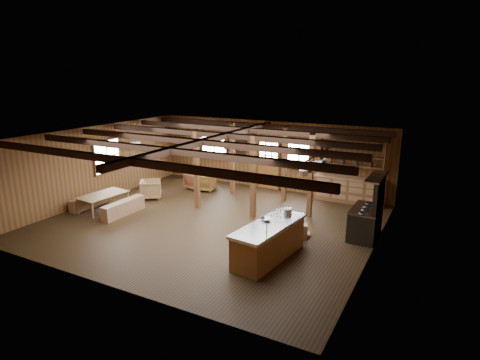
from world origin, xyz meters
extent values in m
cube|color=black|center=(0.00, 0.00, -0.01)|extent=(10.00, 9.00, 0.02)
cube|color=black|center=(0.00, 0.00, 2.81)|extent=(10.00, 9.00, 0.02)
cube|color=#573819|center=(-5.01, 0.00, 1.40)|extent=(0.02, 9.00, 2.80)
cube|color=#573819|center=(5.01, 0.00, 1.40)|extent=(0.02, 9.00, 2.80)
cube|color=#573819|center=(0.00, 4.51, 1.40)|extent=(10.00, 0.02, 2.80)
cube|color=#573819|center=(0.00, -4.51, 1.40)|extent=(10.00, 0.02, 2.80)
cube|color=black|center=(0.00, -3.50, 2.68)|extent=(9.80, 0.12, 0.18)
cube|color=black|center=(0.00, -2.00, 2.68)|extent=(9.80, 0.12, 0.18)
cube|color=black|center=(0.00, -0.50, 2.68)|extent=(9.80, 0.12, 0.18)
cube|color=black|center=(0.00, 1.00, 2.68)|extent=(9.80, 0.12, 0.18)
cube|color=black|center=(0.00, 2.50, 2.68)|extent=(9.80, 0.12, 0.18)
cube|color=black|center=(0.00, 3.80, 2.68)|extent=(9.80, 0.12, 0.18)
cube|color=black|center=(0.00, 0.00, 2.68)|extent=(0.18, 8.82, 0.18)
cube|color=#3F1F12|center=(-1.20, 1.00, 1.40)|extent=(0.15, 0.15, 2.80)
cube|color=#3F1F12|center=(-1.00, 3.20, 1.40)|extent=(0.15, 0.15, 2.80)
cube|color=#3F1F12|center=(1.00, 1.00, 1.40)|extent=(0.15, 0.15, 2.80)
cube|color=#3F1F12|center=(1.20, 3.20, 1.40)|extent=(0.15, 0.15, 2.80)
cube|color=#3F1F12|center=(2.60, 2.00, 1.40)|extent=(0.15, 0.15, 2.80)
cube|color=brown|center=(0.00, 4.45, 0.55)|extent=(0.90, 0.06, 1.10)
cube|color=#3F1F12|center=(-0.48, 4.45, 1.05)|extent=(0.06, 0.08, 2.10)
cube|color=#3F1F12|center=(0.48, 4.45, 1.05)|extent=(0.06, 0.08, 2.10)
cube|color=#3F1F12|center=(0.00, 4.45, 2.12)|extent=(1.02, 0.08, 0.06)
cube|color=white|center=(0.00, 4.45, 1.55)|extent=(0.84, 0.02, 0.90)
cube|color=white|center=(-2.60, 4.46, 1.60)|extent=(1.20, 0.02, 1.20)
cube|color=#3F1F12|center=(-2.60, 4.46, 1.60)|extent=(1.32, 0.06, 1.32)
cube|color=white|center=(1.30, 4.46, 1.60)|extent=(0.90, 0.02, 1.20)
cube|color=#3F1F12|center=(1.30, 4.46, 1.60)|extent=(1.02, 0.06, 1.32)
cube|color=white|center=(-4.96, 0.50, 1.60)|extent=(0.02, 1.20, 1.20)
cube|color=#3F1F12|center=(-4.96, 0.50, 1.60)|extent=(0.14, 1.24, 1.32)
cube|color=beige|center=(-1.30, 4.46, 1.80)|extent=(0.50, 0.03, 0.40)
cube|color=black|center=(-1.30, 4.45, 1.80)|extent=(0.55, 0.02, 0.45)
cube|color=beige|center=(-1.90, 4.46, 1.70)|extent=(0.35, 0.03, 0.45)
cube|color=black|center=(-1.90, 4.45, 1.70)|extent=(0.40, 0.02, 0.50)
cube|color=beige|center=(-1.30, 4.46, 1.30)|extent=(0.40, 0.03, 0.30)
cube|color=black|center=(-1.30, 4.45, 1.30)|extent=(0.45, 0.02, 0.35)
cube|color=brown|center=(3.40, 4.20, 0.45)|extent=(2.50, 0.55, 0.90)
cube|color=#8B5E3F|center=(3.40, 4.18, 0.93)|extent=(2.55, 0.60, 0.06)
cube|color=brown|center=(3.40, 4.25, 1.40)|extent=(2.30, 0.35, 0.04)
cube|color=brown|center=(3.40, 4.25, 1.75)|extent=(2.30, 0.35, 0.04)
cube|color=brown|center=(3.40, 4.25, 2.10)|extent=(2.30, 0.35, 0.04)
cube|color=brown|center=(2.25, 4.25, 1.75)|extent=(0.04, 0.35, 1.40)
cube|color=brown|center=(4.55, 4.25, 1.75)|extent=(0.04, 0.35, 1.40)
cylinder|color=#2C2C2F|center=(-3.00, 0.00, 2.58)|extent=(0.02, 0.02, 0.45)
cone|color=silver|center=(-3.00, 0.00, 2.25)|extent=(0.36, 0.36, 0.22)
cylinder|color=#2C2C2F|center=(-1.50, 2.00, 2.58)|extent=(0.02, 0.02, 0.45)
cone|color=silver|center=(-1.50, 2.00, 2.25)|extent=(0.36, 0.36, 0.22)
cylinder|color=#2C2C2F|center=(3.42, 0.30, 2.55)|extent=(0.04, 3.00, 0.04)
cylinder|color=#2C2C2F|center=(3.39, -1.05, 2.44)|extent=(0.01, 0.01, 0.22)
cylinder|color=silver|center=(3.39, -1.05, 2.26)|extent=(0.22, 0.22, 0.14)
cylinder|color=#2C2C2F|center=(3.32, -0.51, 2.43)|extent=(0.01, 0.01, 0.25)
cylinder|color=#2C2C2F|center=(3.32, -0.51, 2.23)|extent=(0.21, 0.21, 0.14)
cylinder|color=#2C2C2F|center=(3.40, 0.03, 2.44)|extent=(0.01, 0.01, 0.21)
cylinder|color=silver|center=(3.40, 0.03, 2.27)|extent=(0.26, 0.26, 0.14)
cylinder|color=#2C2C2F|center=(3.41, 0.57, 2.41)|extent=(0.01, 0.01, 0.27)
cylinder|color=#2C2C2F|center=(3.41, 0.57, 2.21)|extent=(0.21, 0.21, 0.14)
cylinder|color=#2C2C2F|center=(3.37, 1.11, 2.41)|extent=(0.01, 0.01, 0.29)
cylinder|color=silver|center=(3.37, 1.11, 2.19)|extent=(0.21, 0.21, 0.14)
cylinder|color=#2C2C2F|center=(3.48, 1.65, 2.43)|extent=(0.01, 0.01, 0.24)
cylinder|color=#2C2C2F|center=(3.48, 1.65, 2.24)|extent=(0.21, 0.21, 0.14)
cube|color=brown|center=(2.69, -1.51, 0.43)|extent=(1.08, 2.48, 0.86)
cube|color=silver|center=(2.69, -1.51, 0.90)|extent=(1.17, 2.59, 0.08)
cylinder|color=#2C2C2F|center=(2.69, -2.11, 0.90)|extent=(0.44, 0.44, 0.06)
cylinder|color=silver|center=(2.89, -2.11, 1.05)|extent=(0.03, 0.03, 0.30)
cube|color=#8B5E3F|center=(2.95, 0.15, 0.21)|extent=(0.55, 0.47, 0.41)
cube|color=#2C2C2F|center=(4.60, 1.09, 0.43)|extent=(0.76, 1.42, 0.85)
cube|color=silver|center=(4.60, 1.09, 0.87)|extent=(0.78, 1.44, 0.04)
cube|color=#2C2C2F|center=(4.92, 1.09, 1.37)|extent=(0.12, 1.42, 0.95)
cube|color=silver|center=(4.80, 1.09, 1.85)|extent=(0.40, 1.51, 0.05)
imported|color=olive|center=(-3.90, -0.80, 0.29)|extent=(1.08, 1.75, 0.59)
cube|color=#8B5E3F|center=(-4.65, -0.80, 0.21)|extent=(0.29, 1.54, 0.42)
cube|color=#8B5E3F|center=(-3.01, -0.80, 0.24)|extent=(0.33, 1.76, 0.48)
imported|color=brown|center=(-2.13, 2.99, 0.35)|extent=(0.90, 0.92, 0.71)
imported|color=brown|center=(-2.62, 2.99, 0.34)|extent=(0.90, 0.92, 0.67)
imported|color=#9B7146|center=(-3.41, 1.09, 0.36)|extent=(1.08, 1.08, 0.71)
cylinder|color=silver|center=(2.80, -0.58, 1.02)|extent=(0.27, 0.27, 0.16)
imported|color=silver|center=(2.49, -1.33, 0.98)|extent=(0.35, 0.35, 0.07)
camera|label=1|loc=(6.53, -10.29, 4.66)|focal=30.00mm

